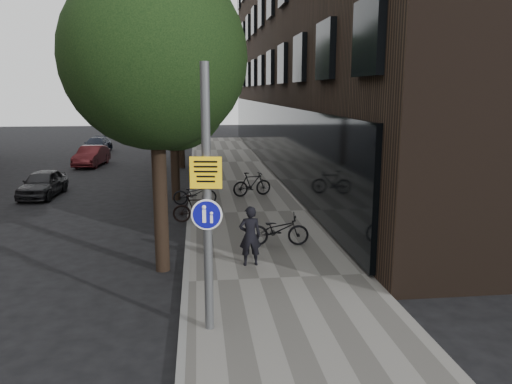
{
  "coord_description": "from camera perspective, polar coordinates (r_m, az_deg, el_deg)",
  "views": [
    {
      "loc": [
        -1.64,
        -7.82,
        4.51
      ],
      "look_at": [
        -0.21,
        4.44,
        2.0
      ],
      "focal_mm": 35.0,
      "sensor_mm": 36.0,
      "label": 1
    }
  ],
  "objects": [
    {
      "name": "pedestrian",
      "position": [
        12.72,
        -0.69,
        -5.03
      ],
      "size": [
        0.57,
        0.38,
        1.55
      ],
      "primitive_type": "imported",
      "rotation": [
        0.0,
        0.0,
        3.17
      ],
      "color": "black",
      "rests_on": "sidewalk"
    },
    {
      "name": "parked_car_near",
      "position": [
        23.47,
        -23.19,
        0.91
      ],
      "size": [
        1.57,
        3.46,
        1.15
      ],
      "primitive_type": "imported",
      "rotation": [
        0.0,
        0.0,
        -0.06
      ],
      "color": "black",
      "rests_on": "ground"
    },
    {
      "name": "parked_bike_facade_far",
      "position": [
        21.15,
        -0.45,
        0.92
      ],
      "size": [
        1.77,
        0.9,
        1.02
      ],
      "primitive_type": "imported",
      "rotation": [
        0.0,
        0.0,
        1.83
      ],
      "color": "black",
      "rests_on": "sidewalk"
    },
    {
      "name": "sidewalk",
      "position": [
        18.47,
        -0.6,
        -2.45
      ],
      "size": [
        4.5,
        60.0,
        0.12
      ],
      "primitive_type": "cube",
      "color": "slate",
      "rests_on": "ground"
    },
    {
      "name": "building_right_dark_brick",
      "position": [
        31.82,
        12.71,
        19.34
      ],
      "size": [
        12.0,
        40.0,
        18.0
      ],
      "primitive_type": "cube",
      "color": "black",
      "rests_on": "ground"
    },
    {
      "name": "parked_bike_curb_near",
      "position": [
        19.68,
        -7.01,
        -0.16
      ],
      "size": [
        1.7,
        0.61,
        0.89
      ],
      "primitive_type": "imported",
      "rotation": [
        0.0,
        0.0,
        1.58
      ],
      "color": "black",
      "rests_on": "sidewalk"
    },
    {
      "name": "street_tree_far",
      "position": [
        29.98,
        -8.58,
        12.52
      ],
      "size": [
        5.0,
        5.0,
        7.8
      ],
      "color": "black",
      "rests_on": "ground"
    },
    {
      "name": "curb_edge",
      "position": [
        18.37,
        -7.61,
        -2.61
      ],
      "size": [
        0.15,
        60.0,
        0.13
      ],
      "primitive_type": "cube",
      "color": "slate",
      "rests_on": "ground"
    },
    {
      "name": "street_tree_near",
      "position": [
        12.51,
        -11.08,
        14.03
      ],
      "size": [
        4.4,
        4.4,
        7.5
      ],
      "color": "black",
      "rests_on": "ground"
    },
    {
      "name": "parked_bike_curb_far",
      "position": [
        17.01,
        -6.85,
        -1.89
      ],
      "size": [
        1.61,
        0.52,
        0.96
      ],
      "primitive_type": "imported",
      "rotation": [
        0.0,
        0.0,
        1.53
      ],
      "color": "black",
      "rests_on": "sidewalk"
    },
    {
      "name": "parked_bike_facade_near",
      "position": [
        14.41,
        2.53,
        -4.32
      ],
      "size": [
        1.82,
        0.77,
        0.93
      ],
      "primitive_type": "imported",
      "rotation": [
        0.0,
        0.0,
        1.49
      ],
      "color": "black",
      "rests_on": "sidewalk"
    },
    {
      "name": "street_tree_mid",
      "position": [
        20.99,
        -9.34,
        12.99
      ],
      "size": [
        5.0,
        5.0,
        7.8
      ],
      "color": "black",
      "rests_on": "ground"
    },
    {
      "name": "signpost",
      "position": [
        8.97,
        -5.61,
        -0.96
      ],
      "size": [
        0.56,
        0.16,
        4.88
      ],
      "rotation": [
        0.0,
        0.0,
        -0.14
      ],
      "color": "#595B5E",
      "rests_on": "sidewalk"
    },
    {
      "name": "parked_car_far",
      "position": [
        38.95,
        -17.75,
        5.13
      ],
      "size": [
        1.99,
        4.03,
        1.13
      ],
      "primitive_type": "imported",
      "rotation": [
        0.0,
        0.0,
        -0.11
      ],
      "color": "#191F2E",
      "rests_on": "ground"
    },
    {
      "name": "parked_car_mid",
      "position": [
        32.07,
        -18.29,
        3.92
      ],
      "size": [
        1.71,
        3.82,
        1.22
      ],
      "primitive_type": "imported",
      "rotation": [
        0.0,
        0.0,
        -0.12
      ],
      "color": "#4F161A",
      "rests_on": "ground"
    },
    {
      "name": "ground",
      "position": [
        9.18,
        4.73,
        -17.99
      ],
      "size": [
        120.0,
        120.0,
        0.0
      ],
      "primitive_type": "plane",
      "color": "black",
      "rests_on": "ground"
    }
  ]
}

